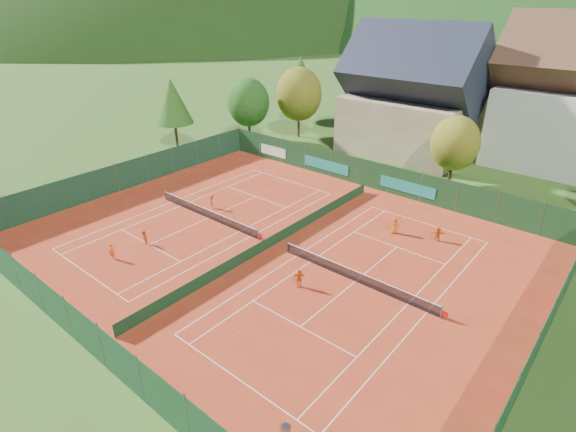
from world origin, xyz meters
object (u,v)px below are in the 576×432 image
(chalet, at_px, (412,100))
(player_right_far_a, at_px, (395,225))
(player_left_far, at_px, (212,201))
(ball_hopper, at_px, (286,428))
(player_left_near, at_px, (112,252))
(player_left_mid, at_px, (144,238))
(player_right_far_b, at_px, (438,234))
(player_right_near, at_px, (299,278))

(chalet, bearing_deg, player_right_far_a, -65.90)
(chalet, xyz_separation_m, player_left_far, (-6.33, -28.27, -5.93))
(chalet, height_order, ball_hopper, chalet)
(chalet, relative_size, player_right_far_a, 10.51)
(player_left_near, distance_m, player_left_far, 11.32)
(player_left_mid, distance_m, player_right_far_a, 21.21)
(chalet, xyz_separation_m, player_left_near, (-5.28, -39.55, -5.96))
(player_right_far_b, bearing_deg, player_left_near, 21.54)
(ball_hopper, distance_m, player_right_far_a, 22.05)
(ball_hopper, xyz_separation_m, player_left_near, (-20.55, 3.34, 0.11))
(chalet, xyz_separation_m, player_right_near, (8.26, -33.11, -5.88))
(ball_hopper, relative_size, player_left_near, 0.60)
(player_right_far_b, bearing_deg, player_right_far_a, -6.93)
(player_right_far_b, bearing_deg, player_left_far, -2.67)
(player_right_far_a, bearing_deg, player_left_near, 19.20)
(chalet, relative_size, player_left_mid, 12.83)
(chalet, bearing_deg, player_left_near, -97.61)
(player_left_mid, distance_m, player_right_near, 14.03)
(player_left_near, bearing_deg, player_right_near, 9.83)
(ball_hopper, bearing_deg, player_left_mid, 163.01)
(player_right_far_a, relative_size, player_right_far_b, 1.17)
(player_left_near, height_order, player_right_far_a, player_right_far_a)
(player_left_near, distance_m, player_left_mid, 2.95)
(player_left_near, bearing_deg, player_right_far_a, 34.71)
(player_right_far_b, bearing_deg, player_right_near, 44.61)
(chalet, height_order, player_right_far_a, chalet)
(player_left_near, relative_size, player_right_far_a, 0.86)
(chalet, height_order, player_right_near, chalet)
(player_right_near, height_order, player_right_far_a, player_right_far_a)
(ball_hopper, distance_m, player_right_near, 12.03)
(player_left_far, bearing_deg, player_right_far_a, -138.15)
(player_left_near, xyz_separation_m, player_right_far_a, (14.92, 17.98, 0.11))
(player_right_far_a, bearing_deg, ball_hopper, 73.67)
(player_left_mid, relative_size, player_left_far, 0.90)
(player_right_near, bearing_deg, ball_hopper, -95.63)
(ball_hopper, xyz_separation_m, player_right_far_b, (-2.20, 22.41, 0.10))
(player_left_far, relative_size, player_right_near, 0.94)
(player_left_mid, xyz_separation_m, player_right_far_b, (18.39, 16.12, 0.03))
(ball_hopper, xyz_separation_m, player_right_far_a, (-5.62, 21.32, 0.22))
(ball_hopper, distance_m, player_right_far_b, 22.52)
(player_right_near, relative_size, player_right_far_a, 0.96)
(player_right_far_a, xyz_separation_m, player_right_far_b, (3.42, 1.09, -0.11))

